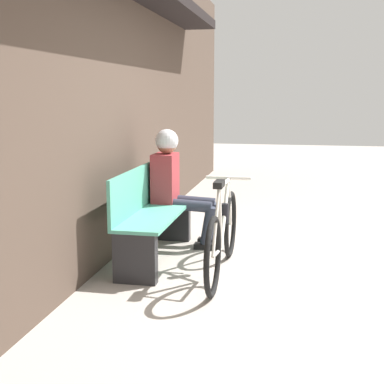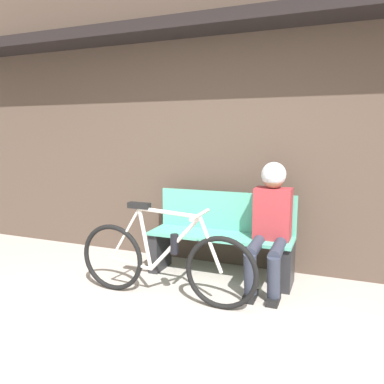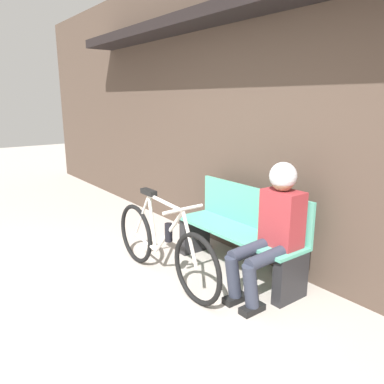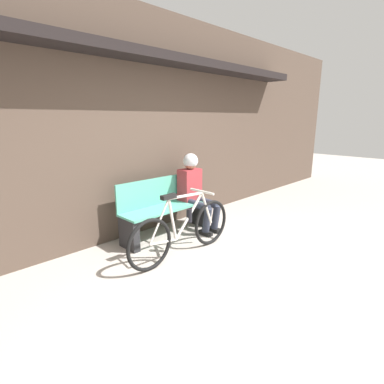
{
  "view_description": "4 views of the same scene",
  "coord_description": "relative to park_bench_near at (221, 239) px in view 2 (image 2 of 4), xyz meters",
  "views": [
    {
      "loc": [
        -4.56,
        0.55,
        1.51
      ],
      "look_at": [
        -0.15,
        1.43,
        0.69
      ],
      "focal_mm": 50.0,
      "sensor_mm": 36.0,
      "label": 1
    },
    {
      "loc": [
        1.16,
        -1.64,
        1.43
      ],
      "look_at": [
        -0.11,
        1.55,
        0.9
      ],
      "focal_mm": 35.0,
      "sensor_mm": 36.0,
      "label": 2
    },
    {
      "loc": [
        2.57,
        -0.6,
        1.68
      ],
      "look_at": [
        -0.09,
        1.4,
        0.85
      ],
      "focal_mm": 35.0,
      "sensor_mm": 36.0,
      "label": 3
    },
    {
      "loc": [
        -2.62,
        -1.39,
        1.7
      ],
      "look_at": [
        0.14,
        1.35,
        0.74
      ],
      "focal_mm": 28.0,
      "sensor_mm": 36.0,
      "label": 4
    }
  ],
  "objects": [
    {
      "name": "person_seated",
      "position": [
        0.51,
        -0.12,
        0.29
      ],
      "size": [
        0.34,
        0.66,
        1.18
      ],
      "color": "#2D3342",
      "rests_on": "ground_plane"
    },
    {
      "name": "bicycle",
      "position": [
        -0.3,
        -0.71,
        -0.04
      ],
      "size": [
        1.67,
        0.4,
        0.84
      ],
      "color": "black",
      "rests_on": "ground_plane"
    },
    {
      "name": "park_bench_near",
      "position": [
        0.0,
        0.0,
        0.0
      ],
      "size": [
        1.43,
        0.42,
        0.85
      ],
      "color": "#51A88E",
      "rests_on": "ground_plane"
    },
    {
      "name": "storefront_wall",
      "position": [
        -0.09,
        0.39,
        1.28
      ],
      "size": [
        12.0,
        0.56,
        3.2
      ],
      "color": "#4C3D33",
      "rests_on": "ground_plane"
    }
  ]
}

